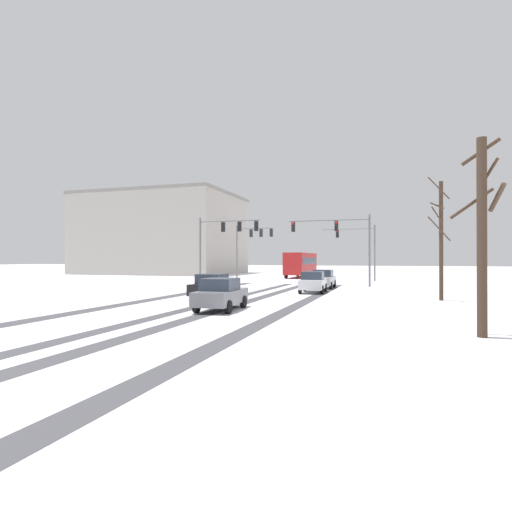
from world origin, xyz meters
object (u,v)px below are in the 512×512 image
bare_tree_sidewalk_near (482,231)px  traffic_signal_near_left (223,235)px  office_building_far_left_block (163,234)px  bus_oncoming (301,263)px  car_silver_lead (323,279)px  car_white_second (313,282)px  car_grey_fourth (221,294)px  car_black_third (213,286)px  bare_tree_sidewalk_mid (441,238)px  traffic_signal_near_right (340,235)px  traffic_signal_far_left (251,240)px  traffic_signal_far_right (360,243)px

bare_tree_sidewalk_near → traffic_signal_near_left: bearing=130.6°
office_building_far_left_block → bus_oncoming: bearing=-15.9°
car_silver_lead → car_white_second: size_ratio=0.98×
car_silver_lead → car_grey_fourth: same height
car_silver_lead → car_grey_fourth: size_ratio=0.98×
car_black_third → bare_tree_sidewalk_mid: 14.69m
traffic_signal_near_right → traffic_signal_near_left: (-10.53, -2.03, 0.09)m
traffic_signal_near_left → car_silver_lead: 10.07m
traffic_signal_near_right → bus_oncoming: 20.86m
traffic_signal_near_right → traffic_signal_far_left: bearing=144.5°
traffic_signal_far_right → traffic_signal_far_left: 12.71m
traffic_signal_far_right → car_grey_fourth: traffic_signal_far_right is taller
traffic_signal_near_right → car_silver_lead: bearing=-135.7°
car_grey_fourth → bus_oncoming: (-3.78, 37.98, 1.18)m
car_white_second → bare_tree_sidewalk_near: 18.66m
bare_tree_sidewalk_near → car_silver_lead: bearing=111.8°
traffic_signal_far_left → car_black_third: (4.53, -21.34, -3.93)m
bare_tree_sidewalk_near → bare_tree_sidewalk_mid: (0.06, 12.84, 0.34)m
car_silver_lead → car_black_third: 13.23m
traffic_signal_far_right → bare_tree_sidewalk_mid: bare_tree_sidewalk_mid is taller
traffic_signal_far_right → bare_tree_sidewalk_mid: 23.02m
traffic_signal_far_left → bare_tree_sidewalk_mid: bearing=-44.1°
car_black_third → bare_tree_sidewalk_mid: bearing=13.8°
traffic_signal_far_right → traffic_signal_far_left: same height
traffic_signal_far_left → car_grey_fourth: bearing=-74.6°
traffic_signal_near_right → traffic_signal_near_left: size_ratio=1.13×
traffic_signal_far_left → traffic_signal_near_right: bearing=-35.5°
traffic_signal_near_left → car_grey_fourth: size_ratio=1.55×
car_white_second → car_grey_fourth: same height
car_black_third → traffic_signal_far_right: bearing=73.7°
car_silver_lead → office_building_far_left_block: bearing=139.2°
traffic_signal_near_left → traffic_signal_far_left: 9.99m
car_silver_lead → bare_tree_sidewalk_near: bare_tree_sidewalk_near is taller
car_white_second → bare_tree_sidewalk_mid: (8.67, -3.50, 3.06)m
traffic_signal_far_right → bare_tree_sidewalk_near: size_ratio=0.97×
traffic_signal_near_left → bare_tree_sidewalk_near: size_ratio=0.97×
car_black_third → bus_oncoming: size_ratio=0.37×
traffic_signal_near_right → bus_oncoming: size_ratio=0.67×
bare_tree_sidewalk_near → bare_tree_sidewalk_mid: size_ratio=0.88×
car_grey_fourth → bus_oncoming: bearing=95.7°
traffic_signal_far_left → office_building_far_left_block: (-22.63, 18.77, 2.09)m
traffic_signal_near_right → traffic_signal_far_left: 13.67m
bus_oncoming → office_building_far_left_block: size_ratio=0.43×
traffic_signal_far_left → car_black_third: size_ratio=1.58×
car_silver_lead → bus_oncoming: size_ratio=0.37×
office_building_far_left_block → traffic_signal_far_left: bearing=-39.7°
car_grey_fourth → traffic_signal_far_right: bearing=81.4°
traffic_signal_near_right → car_grey_fourth: (-3.81, -18.74, -3.88)m
car_silver_lead → bus_oncoming: bearing=107.0°
bare_tree_sidewalk_near → office_building_far_left_block: bearing=129.7°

